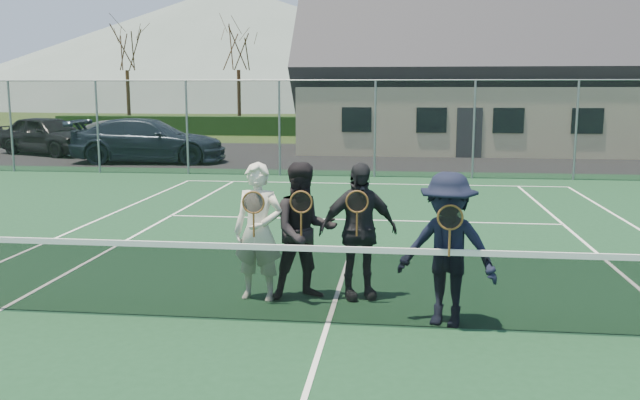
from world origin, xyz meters
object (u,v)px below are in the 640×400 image
Objects in this scene: car_b at (132,139)px; player_d at (447,250)px; car_a at (48,135)px; tennis_net at (328,282)px; player_c at (358,231)px; clubhouse at (474,60)px; car_c at (149,141)px; player_a at (258,232)px; player_b at (304,231)px.

car_b is 21.58m from player_d.
car_a is 2.68× the size of player_d.
player_d is at bearing -139.07° from car_b.
tennis_net is 6.49× the size of player_c.
clubhouse reaches higher than tennis_net.
player_d reaches higher than car_c.
clubhouse reaches higher than car_c.
player_a is 1.00× the size of player_c.
player_a is 0.60m from player_b.
player_b is (9.51, -17.57, 0.16)m from car_b.
player_c is at bearing -140.33° from car_b.
car_c is (1.37, -1.78, 0.07)m from car_b.
player_c reaches higher than tennis_net.
tennis_net is (8.55, -16.78, -0.28)m from car_c.
tennis_net is (9.92, -18.56, -0.22)m from car_b.
clubhouse is 24.17m from player_d.
player_c is (-3.72, -22.91, -3.07)m from clubhouse.
car_a is 5.86m from car_c.
player_b is 1.00× the size of player_c.
car_a is 22.68m from player_b.
tennis_net is 6.49× the size of player_d.
car_c is (5.32, -2.47, 0.00)m from car_a.
player_d is at bearing -96.30° from clubhouse.
player_b is at bearing 10.60° from player_a.
player_a is (12.86, -18.37, 0.10)m from car_a.
player_d is (1.09, -0.92, -0.00)m from player_c.
player_a is at bearing 163.43° from player_d.
player_c is 1.00× the size of player_d.
player_d is (9.92, -16.60, 0.10)m from car_c.
player_b and player_d have the same top height.
car_a is 4.00m from car_b.
player_d is at bearing -154.40° from car_c.
player_b is (0.59, 0.11, -0.00)m from player_a.
player_b and player_c have the same top height.
car_b is 2.55× the size of player_c.
car_b is 2.25m from car_c.
car_a is at bearing 59.83° from car_c.
clubhouse is (4.00, 24.00, 3.45)m from tennis_net.
car_a is 0.41× the size of tennis_net.
tennis_net is 1.43m from player_d.
player_b is at bearing -158.00° from car_c.
car_c is 17.60m from player_a.
car_b is at bearing 120.29° from player_c.
player_d is at bearing -16.57° from player_a.
car_b is 15.29m from clubhouse.
player_b reaches higher than car_b.
clubhouse reaches higher than car_a.
player_a is (-1.00, 0.88, 0.38)m from tennis_net.
player_a is at bearing -170.52° from player_c.
tennis_net is (13.86, -19.25, -0.28)m from car_a.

